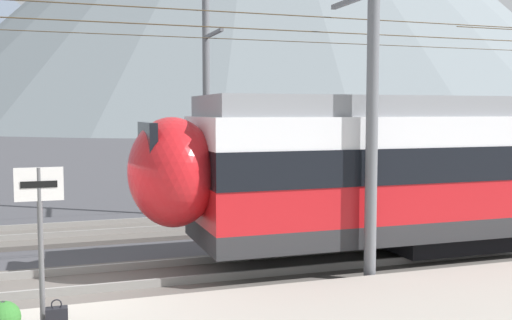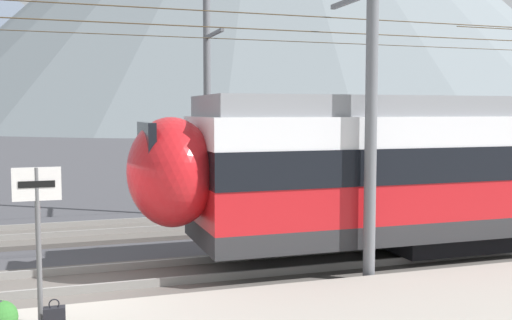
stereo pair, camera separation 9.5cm
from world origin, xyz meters
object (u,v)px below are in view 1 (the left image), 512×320
catenary_mast_far_side (207,88)px  platform_sign (40,210)px  handbag_near_sign (57,317)px  catenary_mast_mid (369,94)px

catenary_mast_far_side → platform_sign: size_ratio=17.04×
catenary_mast_far_side → handbag_near_sign: size_ratio=96.02×
handbag_near_sign → catenary_mast_mid: bearing=12.7°
catenary_mast_far_side → platform_sign: (-5.01, -9.78, -2.25)m
catenary_mast_mid → platform_sign: bearing=-169.5°
catenary_mast_mid → platform_sign: catenary_mast_mid is taller
catenary_mast_mid → catenary_mast_far_side: catenary_mast_far_side is taller
platform_sign → handbag_near_sign: bearing=-46.4°
catenary_mast_mid → catenary_mast_far_side: 8.73m
catenary_mast_mid → catenary_mast_far_side: (-1.16, 8.64, 0.43)m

